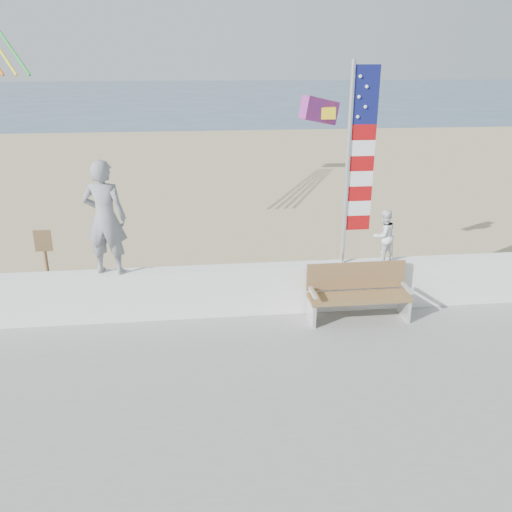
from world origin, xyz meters
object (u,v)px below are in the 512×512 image
object	(u,v)px
bench	(358,292)
flag	(355,158)
adult	(105,218)
child	(384,236)

from	to	relation	value
bench	flag	bearing A→B (deg)	97.83
adult	child	world-z (taller)	adult
flag	child	bearing A→B (deg)	0.03
adult	flag	size ratio (longest dim) A/B	0.57
adult	flag	world-z (taller)	flag
adult	bench	world-z (taller)	adult
adult	child	xyz separation A→B (m)	(4.90, 0.00, -0.50)
adult	child	bearing A→B (deg)	-168.50
adult	child	size ratio (longest dim) A/B	2.03
child	flag	size ratio (longest dim) A/B	0.28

